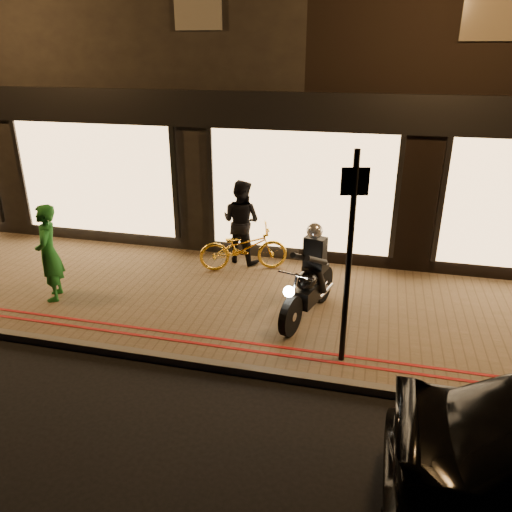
# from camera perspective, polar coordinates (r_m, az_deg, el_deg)

# --- Properties ---
(ground) EXTENTS (90.00, 90.00, 0.00)m
(ground) POSITION_cam_1_polar(r_m,az_deg,el_deg) (7.16, -0.58, -13.65)
(ground) COLOR black
(ground) RESTS_ON ground
(sidewalk) EXTENTS (50.00, 4.00, 0.12)m
(sidewalk) POSITION_cam_1_polar(r_m,az_deg,el_deg) (8.78, 2.70, -5.81)
(sidewalk) COLOR brown
(sidewalk) RESTS_ON ground
(kerb_stone) EXTENTS (50.00, 0.14, 0.12)m
(kerb_stone) POSITION_cam_1_polar(r_m,az_deg,el_deg) (7.16, -0.48, -13.03)
(kerb_stone) COLOR #59544C
(kerb_stone) RESTS_ON ground
(red_kerb_lines) EXTENTS (50.00, 0.26, 0.01)m
(red_kerb_lines) POSITION_cam_1_polar(r_m,az_deg,el_deg) (7.53, 0.48, -10.49)
(red_kerb_lines) COLOR maroon
(red_kerb_lines) RESTS_ON sidewalk
(building_row) EXTENTS (48.00, 10.11, 8.50)m
(building_row) POSITION_cam_1_polar(r_m,az_deg,el_deg) (14.65, 8.90, 22.40)
(building_row) COLOR black
(building_row) RESTS_ON ground
(motorcycle) EXTENTS (0.78, 1.90, 1.59)m
(motorcycle) POSITION_cam_1_polar(r_m,az_deg,el_deg) (8.15, 6.14, -2.95)
(motorcycle) COLOR black
(motorcycle) RESTS_ON sidewalk
(sign_post) EXTENTS (0.35, 0.11, 3.00)m
(sign_post) POSITION_cam_1_polar(r_m,az_deg,el_deg) (6.62, 10.65, 0.59)
(sign_post) COLOR black
(sign_post) RESTS_ON sidewalk
(bicycle_gold) EXTENTS (1.85, 1.18, 0.92)m
(bicycle_gold) POSITION_cam_1_polar(r_m,az_deg,el_deg) (9.91, -1.45, 0.94)
(bicycle_gold) COLOR yellow
(bicycle_gold) RESTS_ON sidewalk
(person_green) EXTENTS (0.64, 0.74, 1.72)m
(person_green) POSITION_cam_1_polar(r_m,az_deg,el_deg) (9.31, -22.61, 0.32)
(person_green) COLOR #1B6723
(person_green) RESTS_ON sidewalk
(person_dark) EXTENTS (0.99, 0.86, 1.73)m
(person_dark) POSITION_cam_1_polar(r_m,az_deg,el_deg) (10.17, -1.70, 3.95)
(person_dark) COLOR black
(person_dark) RESTS_ON sidewalk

